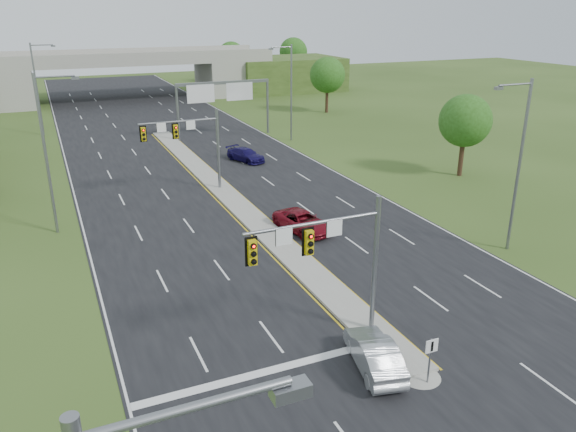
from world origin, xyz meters
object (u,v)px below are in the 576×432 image
(overpass, at_px, (123,78))
(car_silver, at_px, (374,354))
(keep_right_sign, at_px, (431,354))
(sign_gantry, at_px, (222,94))
(car_far_a, at_px, (303,222))
(signal_mast_near, at_px, (334,251))
(signal_mast_far, at_px, (192,138))
(car_far_b, at_px, (246,155))

(overpass, bearing_deg, car_silver, -91.04)
(keep_right_sign, xyz_separation_m, sign_gantry, (6.68, 49.45, 3.72))
(car_silver, distance_m, car_far_a, 16.37)
(signal_mast_near, relative_size, sign_gantry, 0.60)
(overpass, bearing_deg, signal_mast_far, -92.35)
(car_silver, bearing_deg, sign_gantry, -87.18)
(signal_mast_near, bearing_deg, signal_mast_far, 90.00)
(keep_right_sign, distance_m, car_far_a, 17.96)
(sign_gantry, bearing_deg, signal_mast_near, -101.25)
(keep_right_sign, distance_m, overpass, 84.55)
(car_far_b, bearing_deg, car_far_a, -119.77)
(signal_mast_far, bearing_deg, overpass, 87.65)
(overpass, relative_size, car_far_b, 17.40)
(keep_right_sign, bearing_deg, car_silver, 128.46)
(car_far_a, height_order, car_far_b, car_far_a)
(car_far_a, bearing_deg, keep_right_sign, -109.32)
(sign_gantry, relative_size, car_silver, 2.59)
(car_silver, relative_size, car_far_a, 0.90)
(overpass, relative_size, car_far_a, 16.07)
(signal_mast_far, relative_size, overpass, 0.09)
(keep_right_sign, distance_m, car_silver, 2.53)
(signal_mast_near, distance_m, signal_mast_far, 25.00)
(sign_gantry, distance_m, car_silver, 48.47)
(signal_mast_near, bearing_deg, car_far_a, 70.39)
(signal_mast_far, distance_m, overpass, 55.13)
(sign_gantry, height_order, car_silver, sign_gantry)
(overpass, distance_m, car_silver, 82.70)
(car_far_a, xyz_separation_m, car_far_b, (2.77, 19.72, -0.02))
(keep_right_sign, height_order, car_silver, keep_right_sign)
(overpass, bearing_deg, keep_right_sign, -90.00)
(car_far_a, distance_m, car_far_b, 19.91)
(car_silver, xyz_separation_m, car_far_a, (3.98, 15.88, -0.04))
(car_silver, bearing_deg, keep_right_sign, 141.04)
(signal_mast_far, xyz_separation_m, car_silver, (0.76, -27.56, -3.97))
(keep_right_sign, height_order, sign_gantry, sign_gantry)
(signal_mast_near, bearing_deg, keep_right_sign, -63.06)
(signal_mast_near, relative_size, signal_mast_far, 1.00)
(sign_gantry, height_order, car_far_b, sign_gantry)
(overpass, bearing_deg, car_far_b, -83.63)
(signal_mast_far, bearing_deg, car_far_b, 46.90)
(car_silver, distance_m, car_far_b, 36.23)
(signal_mast_near, distance_m, car_far_a, 14.69)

